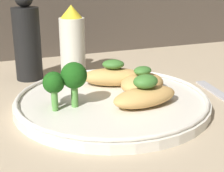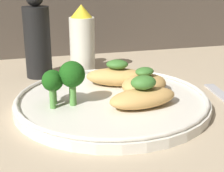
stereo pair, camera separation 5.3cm
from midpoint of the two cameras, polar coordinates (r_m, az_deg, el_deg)
The scene contains 8 objects.
ground_plane at distance 54.57cm, azimuth 2.80°, elevation -3.93°, with size 180.00×180.00×1.00cm, color tan.
plate at distance 54.01cm, azimuth 2.82°, elevation -2.47°, with size 30.45×30.45×2.00cm.
grilled_meat_front at distance 50.32cm, azimuth 8.20°, elevation -1.67°, with size 11.15×6.44×4.77cm.
grilled_meat_middle at distance 55.94cm, azimuth 8.09°, elevation 0.37°, with size 10.07×9.20×4.33cm.
grilled_meat_back at distance 59.33cm, azimuth 3.42°, elevation 1.68°, with size 11.76×8.17×4.54cm.
broccoli_bunch at distance 49.79cm, azimuth -5.24°, elevation 1.17°, with size 6.31×4.59×6.72cm.
sauce_bottle at distance 70.32cm, azimuth -2.81°, elevation 7.44°, with size 5.09×5.09×14.06cm.
pepper_grinder at distance 68.74cm, azimuth -10.15°, elevation 7.76°, with size 5.14×5.14×17.23cm.
Camera 2 is at (-13.56, -48.55, 20.58)cm, focal length 55.00 mm.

